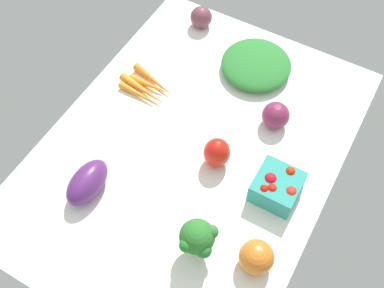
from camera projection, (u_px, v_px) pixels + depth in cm
name	position (u px, v px, depth cm)	size (l,w,h in cm)	color
tablecloth	(192.00, 150.00, 131.59)	(104.00, 76.00, 2.00)	white
red_onion_center	(276.00, 115.00, 132.07)	(7.73, 7.73, 7.73)	#7D264B
bell_pepper_red	(217.00, 153.00, 124.42)	(7.10, 7.10, 9.29)	red
eggplant	(87.00, 182.00, 120.46)	(14.09, 7.79, 7.79)	#562567
carrot_bunch	(147.00, 87.00, 140.99)	(11.59, 17.89, 2.69)	orange
red_onion_near_basket	(201.00, 17.00, 154.23)	(7.08, 7.08, 7.08)	brown
leafy_greens_clump	(256.00, 64.00, 144.36)	(21.31, 21.75, 4.97)	#2B7A31
berry_basket	(277.00, 187.00, 120.04)	(11.33, 11.33, 7.88)	teal
broccoli_head	(198.00, 239.00, 108.17)	(9.09, 8.86, 12.13)	#9EBF73
heirloom_tomato_orange	(256.00, 257.00, 109.41)	(8.35, 8.35, 8.35)	orange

